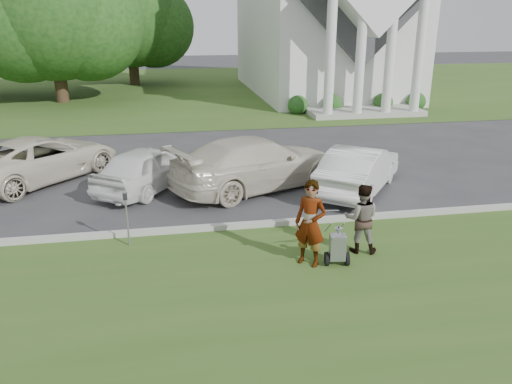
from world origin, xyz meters
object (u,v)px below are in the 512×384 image
object	(u,v)px
person_left	(310,224)
car_b	(148,168)
person_right	(361,219)
church	(323,2)
tree_left	(52,16)
car_d	(359,169)
parking_meter_near	(127,212)
striping_cart	(337,248)
car_a	(42,158)
tree_back	(130,21)
car_c	(257,163)

from	to	relation	value
person_left	car_b	world-z (taller)	person_left
person_right	church	bearing A→B (deg)	-87.16
tree_left	person_right	distance (m)	25.86
car_d	parking_meter_near	bearing A→B (deg)	60.02
tree_left	parking_meter_near	bearing A→B (deg)	-76.28
tree_left	striping_cart	xyz separation A→B (m)	(9.84, -23.74, -4.70)
striping_cart	car_d	xyz separation A→B (m)	(2.20, 4.53, 0.30)
car_a	car_d	bearing A→B (deg)	-155.31
tree_left	person_left	bearing A→B (deg)	-68.58
tree_back	car_b	world-z (taller)	tree_back
parking_meter_near	car_b	distance (m)	4.11
car_d	car_a	bearing A→B (deg)	20.82
person_left	car_d	xyz separation A→B (m)	(2.79, 4.39, -0.24)
person_left	person_right	distance (m)	1.37
tree_back	car_a	bearing A→B (deg)	-94.03
car_a	car_b	distance (m)	3.79
tree_back	tree_left	bearing A→B (deg)	-116.57
striping_cart	church	bearing A→B (deg)	82.87
parking_meter_near	car_c	size ratio (longest dim) A/B	0.24
tree_left	person_right	bearing A→B (deg)	-65.53
person_right	car_c	world-z (taller)	car_c
striping_cart	car_b	size ratio (longest dim) A/B	0.27
church	car_c	distance (m)	21.66
tree_back	striping_cart	world-z (taller)	tree_back
tree_back	car_b	distance (m)	26.26
church	person_right	bearing A→B (deg)	-104.85
church	tree_back	world-z (taller)	church
striping_cart	car_a	distance (m)	10.61
tree_left	person_right	xyz separation A→B (m)	(10.56, -23.21, -4.31)
parking_meter_near	tree_left	bearing A→B (deg)	103.72
person_left	parking_meter_near	xyz separation A→B (m)	(-3.89, 1.62, -0.10)
car_c	tree_left	bearing A→B (deg)	1.42
car_b	person_right	bearing A→B (deg)	166.97
person_left	car_c	world-z (taller)	person_left
car_c	tree_back	bearing A→B (deg)	-13.98
car_a	car_c	distance (m)	7.06
parking_meter_near	car_b	world-z (taller)	car_b
car_c	car_b	bearing A→B (deg)	57.31
person_right	tree_back	bearing A→B (deg)	-60.44
car_a	person_right	bearing A→B (deg)	-178.55
tree_left	car_b	size ratio (longest dim) A/B	2.64
car_a	car_c	world-z (taller)	car_c
car_c	church	bearing A→B (deg)	-47.06
church	parking_meter_near	world-z (taller)	church
tree_left	car_b	xyz separation A→B (m)	(5.73, -17.89, -4.43)
church	person_right	size ratio (longest dim) A/B	15.02
car_a	car_b	world-z (taller)	car_a
parking_meter_near	striping_cart	bearing A→B (deg)	-21.44
tree_left	striping_cart	distance (m)	26.13
tree_back	person_left	xyz separation A→B (m)	(5.26, -31.61, -3.78)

